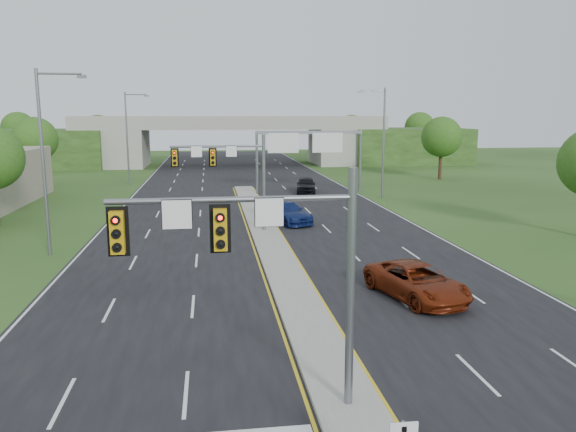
% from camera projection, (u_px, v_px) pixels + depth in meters
% --- Properties ---
extents(ground, '(240.00, 240.00, 0.00)m').
position_uv_depth(ground, '(348.00, 408.00, 16.28)').
color(ground, '#234016').
rests_on(ground, ground).
extents(road, '(24.00, 160.00, 0.02)m').
position_uv_depth(road, '(253.00, 209.00, 50.38)').
color(road, black).
rests_on(road, ground).
extents(median, '(2.00, 54.00, 0.16)m').
position_uv_depth(median, '(267.00, 236.00, 38.67)').
color(median, gray).
rests_on(median, road).
extents(lane_markings, '(23.72, 160.00, 0.01)m').
position_uv_depth(lane_markings, '(252.00, 222.00, 44.37)').
color(lane_markings, gold).
rests_on(lane_markings, road).
extents(signal_mast_near, '(6.62, 0.60, 7.00)m').
position_uv_depth(signal_mast_near, '(270.00, 253.00, 15.06)').
color(signal_mast_near, slate).
rests_on(signal_mast_near, ground).
extents(signal_mast_far, '(6.62, 0.60, 7.00)m').
position_uv_depth(signal_mast_far, '(232.00, 167.00, 39.41)').
color(signal_mast_far, slate).
rests_on(signal_mast_far, ground).
extents(sign_gantry, '(11.58, 0.44, 6.67)m').
position_uv_depth(sign_gantry, '(308.00, 144.00, 60.03)').
color(sign_gantry, slate).
rests_on(sign_gantry, ground).
extents(overpass, '(80.00, 14.00, 8.10)m').
position_uv_depth(overpass, '(232.00, 144.00, 93.59)').
color(overpass, gray).
rests_on(overpass, ground).
extents(lightpole_l_mid, '(2.85, 0.25, 11.00)m').
position_uv_depth(lightpole_l_mid, '(46.00, 154.00, 32.86)').
color(lightpole_l_mid, slate).
rests_on(lightpole_l_mid, ground).
extents(lightpole_l_far, '(2.85, 0.25, 11.00)m').
position_uv_depth(lightpole_l_far, '(129.00, 134.00, 66.96)').
color(lightpole_l_far, slate).
rests_on(lightpole_l_far, ground).
extents(lightpole_r_far, '(2.85, 0.25, 11.00)m').
position_uv_depth(lightpole_r_far, '(382.00, 138.00, 55.98)').
color(lightpole_r_far, slate).
rests_on(lightpole_r_far, ground).
extents(tree_l_mid, '(5.20, 5.20, 8.12)m').
position_uv_depth(tree_l_mid, '(35.00, 139.00, 65.61)').
color(tree_l_mid, '#382316').
rests_on(tree_l_mid, ground).
extents(tree_r_mid, '(5.20, 5.20, 8.12)m').
position_uv_depth(tree_r_mid, '(442.00, 137.00, 72.44)').
color(tree_r_mid, '#382316').
rests_on(tree_r_mid, ground).
extents(tree_back_a, '(6.00, 6.00, 8.85)m').
position_uv_depth(tree_back_a, '(18.00, 129.00, 101.64)').
color(tree_back_a, '#382316').
rests_on(tree_back_a, ground).
extents(tree_back_b, '(5.60, 5.60, 8.32)m').
position_uv_depth(tree_back_b, '(98.00, 130.00, 103.61)').
color(tree_back_b, '#382316').
rests_on(tree_back_b, ground).
extents(tree_back_c, '(5.60, 5.60, 8.32)m').
position_uv_depth(tree_back_c, '(351.00, 129.00, 110.16)').
color(tree_back_c, '#382316').
rests_on(tree_back_c, ground).
extents(tree_back_d, '(6.00, 6.00, 8.85)m').
position_uv_depth(tree_back_d, '(420.00, 127.00, 112.02)').
color(tree_back_d, '#382316').
rests_on(tree_back_d, ground).
extents(car_far_a, '(4.07, 6.26, 1.60)m').
position_uv_depth(car_far_a, '(417.00, 281.00, 25.82)').
color(car_far_a, '#651E0A').
rests_on(car_far_a, road).
extents(car_far_b, '(4.25, 6.11, 1.64)m').
position_uv_depth(car_far_b, '(286.00, 212.00, 43.96)').
color(car_far_b, '#0D1B51').
rests_on(car_far_b, road).
extents(car_far_c, '(2.83, 5.27, 1.71)m').
position_uv_depth(car_far_c, '(306.00, 185.00, 60.91)').
color(car_far_c, black).
rests_on(car_far_c, road).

